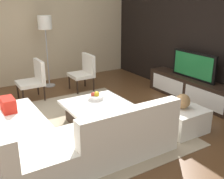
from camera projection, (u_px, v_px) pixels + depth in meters
name	position (u px, v px, depth m)	size (l,w,h in m)	color
ground_plane	(94.00, 126.00, 4.74)	(14.00, 14.00, 0.00)	brown
feature_wall_back	(206.00, 35.00, 5.63)	(6.40, 0.12, 2.80)	black
side_wall_left	(42.00, 28.00, 6.96)	(0.12, 5.20, 2.80)	#C6B28E
area_rug	(92.00, 124.00, 4.82)	(3.25, 2.43, 0.01)	tan
media_console	(191.00, 90.00, 5.85)	(2.27, 0.44, 0.50)	black
television	(193.00, 65.00, 5.68)	(1.14, 0.06, 0.58)	black
sectional_couch	(59.00, 136.00, 3.83)	(2.26, 2.41, 0.80)	white
coffee_table	(96.00, 112.00, 4.81)	(0.99, 1.08, 0.38)	black
accent_chair_near	(34.00, 78.00, 5.87)	(0.55, 0.54, 0.87)	black
floor_lamp	(45.00, 27.00, 6.42)	(0.33, 0.33, 1.75)	#A5A5AA
ottoman	(181.00, 119.00, 4.54)	(0.70, 0.70, 0.40)	white
fruit_bowl	(96.00, 96.00, 4.93)	(0.28, 0.28, 0.14)	silver
accent_chair_far	(84.00, 70.00, 6.48)	(0.55, 0.51, 0.87)	black
decorative_ball	(183.00, 101.00, 4.44)	(0.25, 0.25, 0.25)	#997247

